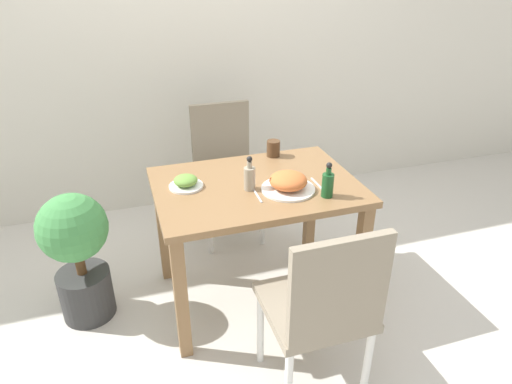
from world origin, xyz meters
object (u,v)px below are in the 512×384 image
chair_near (323,306)px  condiment_bottle (250,177)px  drink_cup (273,148)px  potted_plant_left (77,250)px  sauce_bottle (328,184)px  side_plate (186,182)px  food_plate (288,182)px  chair_far (225,164)px

chair_near → condiment_bottle: (-0.10, 0.69, 0.28)m
drink_cup → potted_plant_left: size_ratio=0.13×
sauce_bottle → condiment_bottle: (-0.34, 0.19, 0.00)m
drink_cup → side_plate: bearing=-156.3°
potted_plant_left → drink_cup: bearing=9.5°
side_plate → food_plate: bearing=-21.3°
drink_cup → condiment_bottle: size_ratio=0.52×
sauce_bottle → potted_plant_left: 1.33m
food_plate → drink_cup: bearing=80.0°
potted_plant_left → sauce_bottle: bearing=-16.6°
food_plate → potted_plant_left: 1.14m
chair_far → sauce_bottle: chair_far is taller
condiment_bottle → potted_plant_left: condiment_bottle is taller
chair_far → food_plate: 0.91m
food_plate → side_plate: food_plate is taller
food_plate → side_plate: bearing=158.7°
drink_cup → sauce_bottle: size_ratio=0.52×
side_plate → drink_cup: (0.56, 0.25, 0.02)m
sauce_bottle → potted_plant_left: sauce_bottle is taller
potted_plant_left → side_plate: bearing=-5.4°
drink_cup → condiment_bottle: (-0.26, -0.37, 0.02)m
chair_near → drink_cup: bearing=-98.6°
chair_near → food_plate: 0.68m
chair_near → food_plate: (0.08, 0.62, 0.25)m
chair_near → condiment_bottle: bearing=-82.0°
chair_far → potted_plant_left: (-0.95, -0.62, -0.10)m
drink_cup → food_plate: bearing=-100.0°
side_plate → drink_cup: drink_cup is taller
potted_plant_left → chair_far: bearing=33.1°
chair_far → chair_near: bearing=-88.9°
side_plate → chair_near: bearing=-63.8°
drink_cup → chair_far: bearing=113.7°
chair_near → potted_plant_left: (-0.98, 0.87, -0.10)m
condiment_bottle → side_plate: bearing=158.0°
food_plate → sauce_bottle: (0.16, -0.12, 0.03)m
drink_cup → sauce_bottle: 0.56m
food_plate → side_plate: (-0.48, 0.19, -0.01)m
drink_cup → potted_plant_left: bearing=-170.5°
chair_far → potted_plant_left: chair_far is taller
food_plate → chair_far: bearing=97.4°
chair_near → sauce_bottle: bearing=-115.6°
condiment_bottle → chair_far: bearing=85.0°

